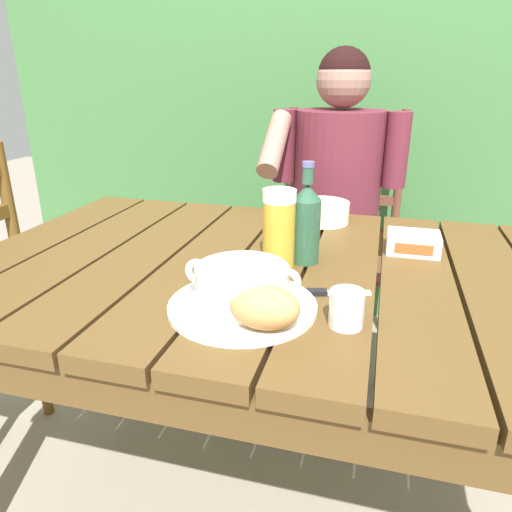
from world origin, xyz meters
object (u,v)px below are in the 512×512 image
(beer_glass, at_px, (279,228))
(diner_bowl, at_px, (323,212))
(chair_near_diner, at_px, (337,243))
(table_knife, at_px, (326,292))
(soup_bowl, at_px, (242,284))
(person_eating, at_px, (334,198))
(serving_plate, at_px, (242,306))
(bread_roll, at_px, (265,307))
(beer_bottle, at_px, (306,222))
(butter_tub, at_px, (413,243))
(water_glass_small, at_px, (347,309))

(beer_glass, relative_size, diner_bowl, 1.16)
(chair_near_diner, bearing_deg, table_knife, -86.08)
(soup_bowl, bearing_deg, table_knife, 35.45)
(person_eating, xyz_separation_m, beer_glass, (-0.05, -0.71, 0.10))
(serving_plate, xyz_separation_m, bread_roll, (0.06, -0.07, 0.04))
(chair_near_diner, bearing_deg, serving_plate, -93.67)
(chair_near_diner, relative_size, beer_bottle, 4.35)
(serving_plate, distance_m, soup_bowl, 0.04)
(bread_roll, relative_size, beer_bottle, 0.54)
(chair_near_diner, relative_size, soup_bowl, 4.59)
(chair_near_diner, distance_m, soup_bowl, 1.19)
(chair_near_diner, bearing_deg, soup_bowl, -93.67)
(bread_roll, xyz_separation_m, butter_tub, (0.26, 0.48, -0.02))
(beer_bottle, relative_size, water_glass_small, 3.55)
(diner_bowl, bearing_deg, butter_tub, -38.38)
(soup_bowl, bearing_deg, serving_plate, 90.00)
(chair_near_diner, distance_m, person_eating, 0.32)
(person_eating, relative_size, diner_bowl, 8.18)
(chair_near_diner, bearing_deg, beer_bottle, -89.95)
(bread_roll, relative_size, butter_tub, 1.00)
(diner_bowl, bearing_deg, chair_near_diner, 90.00)
(person_eating, relative_size, soup_bowl, 5.58)
(person_eating, relative_size, water_glass_small, 18.78)
(bread_roll, height_order, beer_bottle, beer_bottle)
(person_eating, distance_m, beer_glass, 0.72)
(beer_bottle, distance_m, diner_bowl, 0.34)
(bread_roll, distance_m, diner_bowl, 0.67)
(soup_bowl, xyz_separation_m, beer_glass, (0.02, 0.24, 0.04))
(water_glass_small, bearing_deg, person_eating, 97.40)
(person_eating, height_order, butter_tub, person_eating)
(bread_roll, distance_m, beer_bottle, 0.35)
(beer_glass, distance_m, water_glass_small, 0.31)
(person_eating, xyz_separation_m, diner_bowl, (0.00, -0.35, 0.04))
(soup_bowl, height_order, water_glass_small, soup_bowl)
(person_eating, distance_m, diner_bowl, 0.35)
(bread_roll, relative_size, water_glass_small, 1.90)
(person_eating, bearing_deg, serving_plate, -94.28)
(butter_tub, bearing_deg, diner_bowl, 141.62)
(serving_plate, relative_size, diner_bowl, 1.84)
(water_glass_small, bearing_deg, butter_tub, 72.86)
(soup_bowl, xyz_separation_m, table_knife, (0.15, 0.10, -0.05))
(beer_bottle, bearing_deg, bread_roll, -91.98)
(chair_near_diner, distance_m, bread_roll, 1.26)
(beer_bottle, distance_m, table_knife, 0.20)
(person_eating, bearing_deg, bread_roll, -90.46)
(chair_near_diner, relative_size, water_glass_small, 15.46)
(table_knife, xyz_separation_m, diner_bowl, (-0.07, 0.50, 0.03))
(bread_roll, bearing_deg, person_eating, 89.54)
(serving_plate, distance_m, table_knife, 0.18)
(soup_bowl, height_order, beer_glass, beer_glass)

